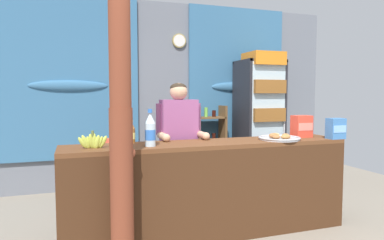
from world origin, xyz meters
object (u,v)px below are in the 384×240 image
Objects in this scene: bottle_shelf_rack at (210,143)px; soda_bottle_iced_tea at (132,133)px; soda_bottle_water at (150,131)px; drink_fridge at (260,113)px; banana_bunch at (93,142)px; snack_box_crackers at (302,126)px; snack_box_biscuit at (336,129)px; pastry_tray at (279,138)px; plastic_lawn_chair at (108,169)px; shopkeeper at (179,136)px; timber_post at (121,115)px; stall_counter at (214,181)px.

bottle_shelf_rack is 5.45× the size of soda_bottle_iced_tea.
drink_fridge is at bearing 39.12° from soda_bottle_water.
snack_box_crackers is at bearing 2.35° from banana_bunch.
snack_box_biscuit is 0.81× the size of banana_bunch.
soda_bottle_water reaches higher than soda_bottle_iced_tea.
snack_box_crackers is (0.38, -1.79, 0.42)m from bottle_shelf_rack.
pastry_tray is (1.50, -0.26, -0.08)m from soda_bottle_iced_tea.
pastry_tray is (0.02, -1.91, 0.32)m from bottle_shelf_rack.
shopkeeper reaches higher than plastic_lawn_chair.
snack_box_biscuit reaches higher than banana_bunch.
soda_bottle_iced_tea is 1.86m from snack_box_crackers.
snack_box_biscuit is (0.63, -2.03, 0.41)m from bottle_shelf_rack.
snack_box_crackers is 0.55× the size of pastry_tray.
timber_post is at bearing -106.39° from soda_bottle_iced_tea.
timber_post is at bearing -61.12° from banana_bunch.
soda_bottle_iced_tea is at bearing -131.77° from bottle_shelf_rack.
drink_fridge is at bearing 85.92° from snack_box_biscuit.
soda_bottle_iced_tea is 2.14m from snack_box_biscuit.
stall_counter is 1.44m from snack_box_biscuit.
drink_fridge is 1.34× the size of shopkeeper.
timber_post reaches higher than bottle_shelf_rack.
timber_post reaches higher than stall_counter.
snack_box_crackers is at bearing -15.68° from shopkeeper.
snack_box_crackers is at bearing -77.93° from bottle_shelf_rack.
snack_box_crackers is at bearing 12.69° from timber_post.
snack_box_crackers is at bearing -27.85° from plastic_lawn_chair.
timber_post is 9.66× the size of banana_bunch.
drink_fridge is 1.66× the size of bottle_shelf_rack.
soda_bottle_water is (0.30, 0.31, -0.17)m from timber_post.
bottle_shelf_rack is at bearing 102.07° from snack_box_crackers.
drink_fridge reaches higher than stall_counter.
shopkeeper is at bearing -123.11° from bottle_shelf_rack.
plastic_lawn_chair is 1.09m from shopkeeper.
soda_bottle_iced_tea reaches higher than stall_counter.
timber_post is 1.13m from shopkeeper.
soda_bottle_iced_tea is (-0.55, -0.23, 0.07)m from shopkeeper.
plastic_lawn_chair is at bearing 89.16° from timber_post.
snack_box_biscuit is (1.98, -0.10, -0.03)m from soda_bottle_water.
timber_post is 1.70m from plastic_lawn_chair.
soda_bottle_iced_tea is at bearing 114.31° from soda_bottle_water.
pastry_tray reaches higher than plastic_lawn_chair.
plastic_lawn_chair is at bearing -167.93° from drink_fridge.
soda_bottle_water is at bearing 178.48° from stall_counter.
timber_post is 2.11× the size of bottle_shelf_rack.
bottle_shelf_rack reaches higher than banana_bunch.
stall_counter is at bearing -177.22° from pastry_tray.
banana_bunch is at bearing -153.62° from shopkeeper.
pastry_tray is 1.60× the size of banana_bunch.
soda_bottle_iced_tea is (-2.23, -1.44, -0.08)m from drink_fridge.
snack_box_crackers is (1.11, 0.16, 0.49)m from stall_counter.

